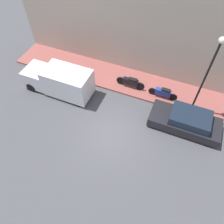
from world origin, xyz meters
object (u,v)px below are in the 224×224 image
object	(u,v)px
motorcycle_black	(131,82)
streetlamp	(210,67)
parked_car	(186,121)
scooter_silver	(70,68)
motorcycle_blue	(163,93)
delivery_van	(59,80)

from	to	relation	value
motorcycle_black	streetlamp	xyz separation A→B (m)	(-0.37, -4.51, 3.11)
parked_car	scooter_silver	xyz separation A→B (m)	(1.65, 9.12, -0.04)
motorcycle_black	streetlamp	world-z (taller)	streetlamp
parked_car	motorcycle_blue	xyz separation A→B (m)	(1.88, 1.91, -0.06)
streetlamp	motorcycle_blue	bearing A→B (deg)	82.56
motorcycle_blue	motorcycle_black	distance (m)	2.42
parked_car	motorcycle_black	distance (m)	4.76
delivery_van	parked_car	bearing A→B (deg)	-88.61
parked_car	delivery_van	world-z (taller)	delivery_van
scooter_silver	streetlamp	xyz separation A→B (m)	(-0.05, -9.29, 3.11)
delivery_van	motorcycle_blue	xyz separation A→B (m)	(2.09, -6.97, -0.46)
parked_car	scooter_silver	distance (m)	9.26
scooter_silver	motorcycle_blue	world-z (taller)	scooter_silver
delivery_van	streetlamp	world-z (taller)	streetlamp
delivery_van	scooter_silver	world-z (taller)	delivery_van
parked_car	streetlamp	size ratio (longest dim) A/B	0.79
scooter_silver	parked_car	bearing A→B (deg)	-100.26
parked_car	motorcycle_blue	distance (m)	2.68
motorcycle_blue	motorcycle_black	xyz separation A→B (m)	(0.10, 2.42, 0.02)
delivery_van	motorcycle_black	xyz separation A→B (m)	(2.19, -4.55, -0.44)
motorcycle_blue	delivery_van	bearing A→B (deg)	106.70
motorcycle_blue	streetlamp	size ratio (longest dim) A/B	0.37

